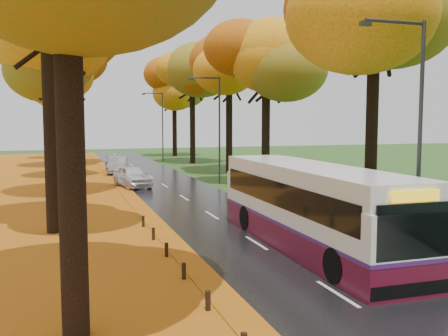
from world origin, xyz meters
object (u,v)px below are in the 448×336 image
streetlamp_far (160,121)px  car_silver (118,165)px  car_white (132,176)px  car_dark (115,165)px  streetlamp_near (414,123)px  streetlamp_mid (216,121)px  bus (310,205)px

streetlamp_far → car_silver: size_ratio=1.75×
car_white → car_silver: size_ratio=0.97×
car_silver → car_dark: (-0.01, 1.80, -0.12)m
streetlamp_far → streetlamp_near: bearing=-90.0°
streetlamp_mid → car_silver: bearing=122.9°
streetlamp_far → bus: streetlamp_far is taller
car_white → car_dark: bearing=78.3°
streetlamp_near → car_dark: (-6.30, 33.51, -4.04)m
streetlamp_far → bus: (-2.30, -41.26, -3.06)m
streetlamp_far → car_silver: streetlamp_far is taller
streetlamp_far → car_dark: streetlamp_far is taller
car_silver → car_dark: 1.80m
streetlamp_far → car_white: bearing=-106.0°
car_dark → car_silver: bearing=-86.4°
bus → car_dark: bus is taller
bus → car_silver: (-3.99, 28.98, -0.86)m
streetlamp_far → car_dark: 12.88m
car_silver → car_dark: size_ratio=1.05×
streetlamp_mid → streetlamp_far: size_ratio=1.00×
streetlamp_far → car_white: 23.20m
bus → car_white: size_ratio=2.65×
bus → car_dark: 31.05m
streetlamp_mid → streetlamp_far: 22.00m
streetlamp_near → streetlamp_far: same height
car_white → car_dark: (0.00, 11.49, -0.12)m
streetlamp_mid → bus: streetlamp_mid is taller
streetlamp_mid → car_silver: 12.22m
streetlamp_far → car_silver: (-6.29, -12.28, -3.92)m
streetlamp_mid → car_dark: (-6.30, 11.51, -4.04)m
bus → streetlamp_near: bearing=-49.6°
streetlamp_mid → car_white: size_ratio=1.81×
streetlamp_near → car_white: bearing=106.0°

